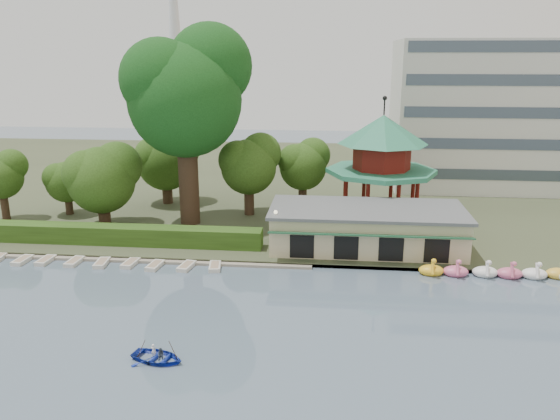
# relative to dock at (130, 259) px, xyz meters

# --- Properties ---
(ground_plane) EXTENTS (220.00, 220.00, 0.00)m
(ground_plane) POSITION_rel_dock_xyz_m (12.00, -17.20, -0.12)
(ground_plane) COLOR slate
(ground_plane) RESTS_ON ground
(shore) EXTENTS (220.00, 70.00, 0.40)m
(shore) POSITION_rel_dock_xyz_m (12.00, 34.80, 0.08)
(shore) COLOR #424930
(shore) RESTS_ON ground
(embankment) EXTENTS (220.00, 0.60, 0.30)m
(embankment) POSITION_rel_dock_xyz_m (12.00, 0.10, 0.03)
(embankment) COLOR gray
(embankment) RESTS_ON ground
(dock) EXTENTS (34.00, 1.60, 0.24)m
(dock) POSITION_rel_dock_xyz_m (0.00, 0.00, 0.00)
(dock) COLOR gray
(dock) RESTS_ON ground
(boathouse) EXTENTS (18.60, 9.39, 3.90)m
(boathouse) POSITION_rel_dock_xyz_m (22.00, 4.77, 2.25)
(boathouse) COLOR beige
(boathouse) RESTS_ON shore
(pavilion) EXTENTS (12.40, 12.40, 13.50)m
(pavilion) POSITION_rel_dock_xyz_m (24.00, 14.80, 7.36)
(pavilion) COLOR beige
(pavilion) RESTS_ON shore
(office_building) EXTENTS (38.00, 18.00, 20.00)m
(office_building) POSITION_rel_dock_xyz_m (44.67, 31.80, 9.61)
(office_building) COLOR silver
(office_building) RESTS_ON shore
(broadcast_tower) EXTENTS (8.00, 8.00, 96.00)m
(broadcast_tower) POSITION_rel_dock_xyz_m (-30.00, 122.80, 33.86)
(broadcast_tower) COLOR silver
(broadcast_tower) RESTS_ON ground
(hedge) EXTENTS (30.00, 2.00, 1.80)m
(hedge) POSITION_rel_dock_xyz_m (-3.00, 3.30, 1.18)
(hedge) COLOR #305318
(hedge) RESTS_ON shore
(lamp_post) EXTENTS (0.36, 0.36, 4.28)m
(lamp_post) POSITION_rel_dock_xyz_m (13.50, 1.80, 3.22)
(lamp_post) COLOR black
(lamp_post) RESTS_ON shore
(big_tree) EXTENTS (13.18, 12.29, 21.38)m
(big_tree) POSITION_rel_dock_xyz_m (3.16, 10.99, 14.80)
(big_tree) COLOR #3A281C
(big_tree) RESTS_ON shore
(small_trees) EXTENTS (38.79, 17.22, 9.47)m
(small_trees) POSITION_rel_dock_xyz_m (-0.65, 14.26, 5.81)
(small_trees) COLOR #3A281C
(small_trees) RESTS_ON shore
(swan_boats) EXTENTS (21.45, 2.14, 1.92)m
(swan_boats) POSITION_rel_dock_xyz_m (36.81, -0.70, 0.28)
(swan_boats) COLOR yellow
(swan_boats) RESTS_ON ground
(moored_rowboats) EXTENTS (24.26, 2.75, 0.36)m
(moored_rowboats) POSITION_rel_dock_xyz_m (-3.31, -1.38, 0.06)
(moored_rowboats) COLOR silver
(moored_rowboats) RESTS_ON ground
(rowboat_with_passengers) EXTENTS (5.39, 4.40, 2.01)m
(rowboat_with_passengers) POSITION_rel_dock_xyz_m (8.06, -16.71, 0.37)
(rowboat_with_passengers) COLOR #172DA0
(rowboat_with_passengers) RESTS_ON ground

